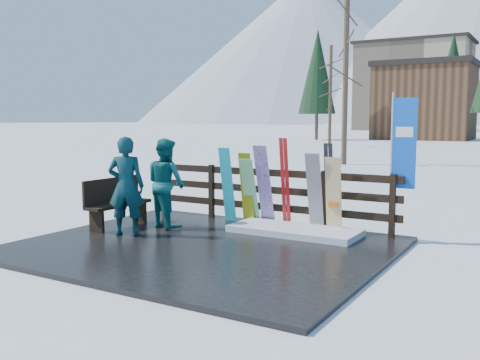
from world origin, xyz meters
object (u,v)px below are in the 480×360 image
Objects in this scene: bench at (116,201)px; snowboard_0 at (227,185)px; snowboard_1 at (250,191)px; snowboard_3 at (264,186)px; person_front at (126,186)px; rental_flag at (401,149)px; snowboard_5 at (334,196)px; snowboard_2 at (247,188)px; snowboard_4 at (315,192)px; person_back at (166,183)px.

snowboard_0 is at bearing 43.95° from bench.
bench is at bearing -144.05° from snowboard_1.
snowboard_1 is at bearing 180.00° from snowboard_3.
snowboard_3 is 0.92× the size of person_front.
rental_flag is at bearing 4.46° from snowboard_0.
snowboard_3 is at bearing 180.00° from snowboard_5.
snowboard_2 is 2.47m from person_front.
snowboard_4 is 0.84× the size of person_front.
person_front is at bearing -124.69° from snowboard_1.
snowboard_3 is 1.95m from person_back.
snowboard_2 is at bearing 0.00° from snowboard_0.
person_back is at bearing -127.87° from person_front.
snowboard_5 is at bearing -0.00° from snowboard_1.
bench is at bearing -143.13° from snowboard_2.
snowboard_4 is (1.48, -0.00, 0.02)m from snowboard_2.
rental_flag reaches higher than snowboard_5.
snowboard_2 is at bearing 180.00° from snowboard_5.
snowboard_2 is 0.88× the size of snowboard_3.
person_back is (0.15, 0.96, -0.03)m from person_front.
rental_flag is (3.00, 0.27, 0.88)m from snowboard_2.
snowboard_2 is at bearing -152.06° from person_front.
bench is 0.98× the size of snowboard_4.
snowboard_3 is 1.16× the size of snowboard_5.
person_front is at bearing -33.69° from bench.
snowboard_4 is (3.57, 1.57, 0.23)m from bench.
rental_flag reaches higher than snowboard_0.
snowboard_5 is at bearing -0.00° from snowboard_3.
snowboard_0 reaches higher than snowboard_2.
snowboard_0 is 0.54m from snowboard_1.
snowboard_3 is 1.46m from snowboard_5.
snowboard_2 is 0.84× the size of person_back.
rental_flag is 1.48× the size of person_back.
snowboard_1 is 0.76× the size of person_front.
person_back is (-3.06, -1.10, 0.16)m from snowboard_5.
person_front is at bearing -123.32° from snowboard_2.
snowboard_4 is at bearing -0.00° from snowboard_3.
snowboard_0 reaches higher than snowboard_5.
person_back is (0.89, 0.47, 0.36)m from bench.
person_front reaches higher than snowboard_3.
snowboard_0 is 0.86× the size of person_front.
rental_flag is at bearing 10.10° from snowboard_4.
snowboard_4 is at bearing 0.00° from snowboard_0.
person_front is (-1.42, -2.06, 0.24)m from snowboard_1.
snowboard_5 is 0.55× the size of rental_flag.
snowboard_0 is 0.87m from snowboard_3.
snowboard_1 reaches higher than bench.
bench is 1.08× the size of snowboard_1.
snowboard_2 is 0.57× the size of rental_flag.
bench is 3.91m from snowboard_4.
snowboard_2 is 3.14m from rental_flag.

